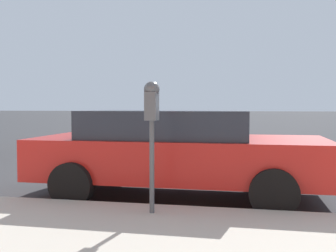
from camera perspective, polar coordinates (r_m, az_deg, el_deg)
ground_plane at (r=7.37m, az=6.00°, el=-8.35°), size 220.00×220.00×0.00m
parking_meter at (r=4.72m, az=-2.37°, el=1.96°), size 0.21×0.19×1.59m
car_red at (r=6.22m, az=1.22°, el=-3.52°), size 2.06×4.51×1.37m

